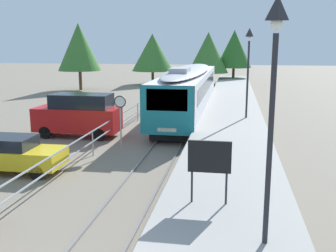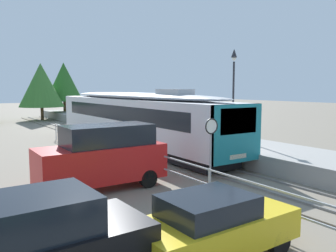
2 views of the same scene
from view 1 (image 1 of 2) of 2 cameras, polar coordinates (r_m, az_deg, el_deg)
name	(u,v)px [view 1 (image 1 of 2)]	position (r m, az deg, el deg)	size (l,w,h in m)	color
ground_plane	(145,118)	(28.63, -3.36, 1.13)	(160.00, 160.00, 0.00)	slate
track_rails	(186,119)	(28.11, 2.61, 1.02)	(3.20, 60.00, 0.14)	slate
commuter_train	(189,88)	(29.34, 3.02, 5.63)	(2.82, 19.45, 3.74)	silver
station_platform	(232,115)	(27.84, 9.27, 1.64)	(3.90, 60.00, 0.90)	#999691
platform_lamp_near_end	(274,77)	(8.39, 15.18, 6.94)	(0.34, 0.34, 5.35)	#232328
platform_lamp_mid_platform	(249,56)	(24.01, 11.69, 9.98)	(0.34, 0.34, 5.35)	#232328
platform_notice_board	(210,159)	(10.85, 6.09, -4.81)	(1.20, 0.08, 1.80)	#232328
speed_limit_sign	(120,109)	(19.65, -7.00, 2.46)	(0.61, 0.10, 2.81)	#9EA0A5
carpark_fence	(93,137)	(19.14, -10.97, -1.62)	(0.06, 36.06, 1.25)	#9EA0A5
parked_hatchback_yellow	(14,154)	(17.62, -21.53, -3.80)	(4.04, 1.84, 1.53)	gold
parked_van_red	(79,115)	(23.29, -12.93, 1.63)	(4.90, 1.95, 2.51)	red
tree_behind_carpark	(234,49)	(54.18, 9.64, 11.03)	(4.74, 4.74, 7.22)	brown
tree_behind_station_far	(153,52)	(53.42, -2.27, 10.69)	(5.57, 5.57, 6.75)	brown
tree_distant_left	(208,53)	(52.45, 5.90, 10.63)	(5.30, 5.30, 6.93)	brown
tree_distant_centre	(79,47)	(47.58, -12.88, 11.18)	(4.99, 4.99, 7.76)	brown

